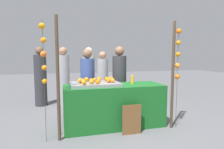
{
  "coord_description": "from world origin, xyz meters",
  "views": [
    {
      "loc": [
        -1.04,
        -3.65,
        1.45
      ],
      "look_at": [
        0.0,
        0.15,
        1.05
      ],
      "focal_mm": 30.4,
      "sensor_mm": 36.0,
      "label": 1
    }
  ],
  "objects_px": {
    "stall_counter": "(114,106)",
    "vendor_left": "(88,86)",
    "juice_bottle": "(132,79)",
    "orange_0": "(83,81)",
    "chalkboard_sign": "(132,120)",
    "orange_1": "(110,80)",
    "vendor_right": "(119,84)"
  },
  "relations": [
    {
      "from": "stall_counter",
      "to": "vendor_left",
      "type": "distance_m",
      "value": 0.84
    },
    {
      "from": "juice_bottle",
      "to": "vendor_left",
      "type": "distance_m",
      "value": 1.06
    },
    {
      "from": "orange_0",
      "to": "vendor_left",
      "type": "xyz_separation_m",
      "value": [
        0.18,
        0.63,
        -0.21
      ]
    },
    {
      "from": "vendor_left",
      "to": "chalkboard_sign",
      "type": "bearing_deg",
      "value": -60.31
    },
    {
      "from": "stall_counter",
      "to": "orange_1",
      "type": "distance_m",
      "value": 0.54
    },
    {
      "from": "stall_counter",
      "to": "orange_1",
      "type": "height_order",
      "value": "orange_1"
    },
    {
      "from": "vendor_right",
      "to": "orange_0",
      "type": "bearing_deg",
      "value": -145.32
    },
    {
      "from": "stall_counter",
      "to": "chalkboard_sign",
      "type": "bearing_deg",
      "value": -68.51
    },
    {
      "from": "orange_1",
      "to": "vendor_left",
      "type": "distance_m",
      "value": 0.68
    },
    {
      "from": "stall_counter",
      "to": "vendor_left",
      "type": "xyz_separation_m",
      "value": [
        -0.45,
        0.63,
        0.32
      ]
    },
    {
      "from": "orange_1",
      "to": "vendor_left",
      "type": "bearing_deg",
      "value": 126.81
    },
    {
      "from": "orange_0",
      "to": "vendor_right",
      "type": "xyz_separation_m",
      "value": [
        0.95,
        0.65,
        -0.18
      ]
    },
    {
      "from": "juice_bottle",
      "to": "vendor_right",
      "type": "height_order",
      "value": "vendor_right"
    },
    {
      "from": "orange_0",
      "to": "vendor_right",
      "type": "height_order",
      "value": "vendor_right"
    },
    {
      "from": "chalkboard_sign",
      "to": "juice_bottle",
      "type": "bearing_deg",
      "value": 67.8
    },
    {
      "from": "orange_0",
      "to": "chalkboard_sign",
      "type": "height_order",
      "value": "orange_0"
    },
    {
      "from": "stall_counter",
      "to": "chalkboard_sign",
      "type": "distance_m",
      "value": 0.56
    },
    {
      "from": "vendor_left",
      "to": "vendor_right",
      "type": "distance_m",
      "value": 0.77
    },
    {
      "from": "stall_counter",
      "to": "orange_1",
      "type": "xyz_separation_m",
      "value": [
        -0.06,
        0.12,
        0.52
      ]
    },
    {
      "from": "stall_counter",
      "to": "vendor_right",
      "type": "distance_m",
      "value": 0.81
    },
    {
      "from": "stall_counter",
      "to": "chalkboard_sign",
      "type": "height_order",
      "value": "stall_counter"
    },
    {
      "from": "chalkboard_sign",
      "to": "vendor_right",
      "type": "relative_size",
      "value": 0.34
    },
    {
      "from": "vendor_right",
      "to": "chalkboard_sign",
      "type": "bearing_deg",
      "value": -96.22
    },
    {
      "from": "stall_counter",
      "to": "orange_0",
      "type": "height_order",
      "value": "orange_0"
    },
    {
      "from": "juice_bottle",
      "to": "vendor_left",
      "type": "relative_size",
      "value": 0.12
    },
    {
      "from": "orange_1",
      "to": "juice_bottle",
      "type": "height_order",
      "value": "juice_bottle"
    },
    {
      "from": "orange_0",
      "to": "orange_1",
      "type": "xyz_separation_m",
      "value": [
        0.56,
        0.12,
        -0.01
      ]
    },
    {
      "from": "stall_counter",
      "to": "juice_bottle",
      "type": "relative_size",
      "value": 10.61
    },
    {
      "from": "juice_bottle",
      "to": "chalkboard_sign",
      "type": "bearing_deg",
      "value": -112.2
    },
    {
      "from": "orange_0",
      "to": "juice_bottle",
      "type": "distance_m",
      "value": 1.06
    },
    {
      "from": "stall_counter",
      "to": "orange_0",
      "type": "relative_size",
      "value": 22.87
    },
    {
      "from": "chalkboard_sign",
      "to": "orange_0",
      "type": "bearing_deg",
      "value": 148.78
    }
  ]
}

